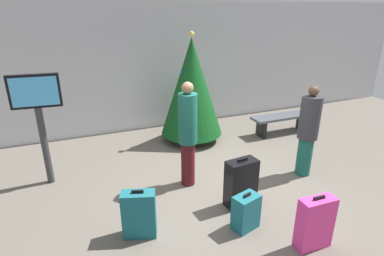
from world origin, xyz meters
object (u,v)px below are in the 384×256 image
Objects in this scene: flight_info_kiosk at (38,111)px; waiting_bench at (283,119)px; suitcase_3 at (315,223)px; suitcase_1 at (241,183)px; holiday_tree at (192,87)px; traveller_1 at (308,130)px; suitcase_0 at (246,212)px; traveller_0 at (188,133)px; suitcase_2 at (139,214)px.

flight_info_kiosk is 5.57m from waiting_bench.
suitcase_3 is at bearing -43.82° from flight_info_kiosk.
holiday_tree is at bearing 84.01° from suitcase_1.
holiday_tree is 4.09m from suitcase_3.
waiting_bench is (2.31, -0.48, -0.94)m from holiday_tree.
flight_info_kiosk is at bearing 161.34° from traveller_1.
suitcase_1 is (0.23, 0.53, 0.13)m from suitcase_0.
flight_info_kiosk reaches higher than suitcase_3.
suitcase_0 is (-0.52, -3.32, -1.04)m from holiday_tree.
traveller_0 is 1.09× the size of traveller_1.
suitcase_1 is (0.54, -0.92, -0.61)m from traveller_0.
traveller_1 is 2.09× the size of suitcase_1.
traveller_1 is (4.49, -1.52, -0.47)m from flight_info_kiosk.
waiting_bench is at bearing 3.85° from flight_info_kiosk.
holiday_tree is 1.50× the size of waiting_bench.
suitcase_3 reaches higher than waiting_bench.
traveller_0 reaches higher than suitcase_0.
flight_info_kiosk is 2.55m from traveller_0.
suitcase_2 is at bearing -137.89° from traveller_0.
suitcase_2 is (-1.13, -1.02, -0.66)m from traveller_0.
waiting_bench is 4.91m from suitcase_2.
suitcase_2 is at bearing 152.26° from suitcase_3.
suitcase_1 is 1.14× the size of suitcase_2.
suitcase_0 reaches higher than waiting_bench.
suitcase_3 reaches higher than suitcase_0.
waiting_bench is 2.33× the size of suitcase_2.
waiting_bench is 2.18× the size of suitcase_3.
holiday_tree is 3.50× the size of suitcase_2.
flight_info_kiosk reaches higher than suitcase_1.
suitcase_1 reaches higher than waiting_bench.
traveller_0 is 1.66m from suitcase_2.
traveller_0 is 1.23m from suitcase_1.
flight_info_kiosk is 3.59m from suitcase_1.
traveller_1 is 2.23× the size of suitcase_3.
suitcase_1 is at bearing -95.99° from holiday_tree.
holiday_tree is 3.07× the size of suitcase_1.
waiting_bench is 2.96× the size of suitcase_0.
suitcase_2 is 2.35m from suitcase_3.
flight_info_kiosk is 3.77m from suitcase_0.
traveller_0 is (2.31, -1.02, -0.37)m from flight_info_kiosk.
traveller_1 is at bearing 52.53° from suitcase_3.
suitcase_0 is at bearing -77.75° from traveller_0.
suitcase_2 is at bearing 163.45° from suitcase_0.
suitcase_0 is (0.32, -1.45, -0.74)m from traveller_0.
traveller_1 reaches higher than suitcase_3.
suitcase_1 is at bearing -138.51° from waiting_bench.
traveller_1 is at bearing 26.97° from suitcase_0.
traveller_0 is at bearing 114.11° from suitcase_3.
traveller_0 is at bearing -114.14° from holiday_tree.
suitcase_3 is at bearing -127.47° from traveller_1.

